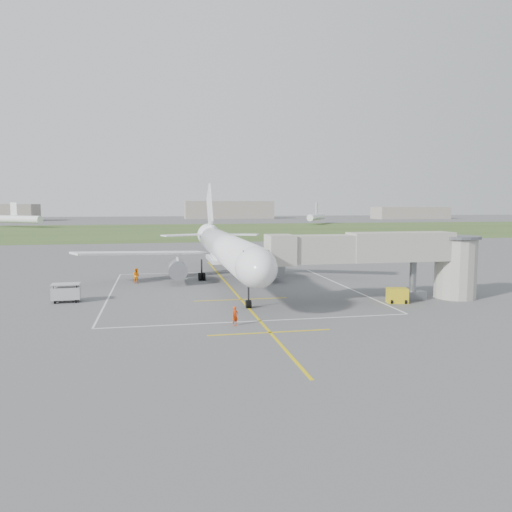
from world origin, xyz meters
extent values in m
plane|color=#525254|center=(0.00, 0.00, 0.00)|extent=(700.00, 700.00, 0.00)
cube|color=#3A4F22|center=(0.00, 130.00, 0.01)|extent=(700.00, 120.00, 0.02)
cube|color=gold|center=(0.00, -5.00, 0.01)|extent=(0.25, 60.00, 0.01)
cube|color=gold|center=(0.00, -24.00, 0.01)|extent=(10.00, 0.25, 0.01)
cube|color=gold|center=(0.00, -10.00, 0.01)|extent=(10.00, 0.25, 0.01)
cube|color=silver|center=(0.00, 12.00, 0.01)|extent=(28.00, 0.20, 0.01)
cube|color=silver|center=(0.00, -20.00, 0.01)|extent=(28.00, 0.20, 0.01)
cube|color=silver|center=(-14.00, -4.00, 0.01)|extent=(0.20, 32.00, 0.01)
cube|color=silver|center=(14.00, -4.00, 0.01)|extent=(0.20, 32.00, 0.01)
cylinder|color=white|center=(0.00, 0.00, 4.50)|extent=(3.80, 36.00, 3.80)
ellipsoid|color=white|center=(0.00, -18.00, 4.50)|extent=(3.80, 7.22, 3.80)
cube|color=black|center=(0.00, -18.90, 5.55)|extent=(2.40, 1.60, 0.99)
cone|color=white|center=(0.00, 20.50, 4.90)|extent=(3.80, 6.00, 3.80)
cube|color=white|center=(10.50, 6.00, 3.65)|extent=(17.93, 11.24, 1.23)
cube|color=white|center=(-10.50, 6.00, 3.65)|extent=(17.93, 11.24, 1.23)
cube|color=white|center=(0.00, 3.00, 2.95)|extent=(4.20, 8.00, 0.50)
cube|color=white|center=(0.00, 21.20, 9.20)|extent=(0.30, 7.89, 8.65)
cube|color=white|center=(0.00, 19.00, 6.20)|extent=(0.35, 5.00, 1.20)
cube|color=white|center=(4.20, 20.20, 5.10)|extent=(7.85, 5.03, 0.20)
cube|color=white|center=(-4.20, 20.20, 5.10)|extent=(7.85, 5.03, 0.20)
cylinder|color=slate|center=(6.20, 2.50, 1.90)|extent=(2.30, 4.20, 2.30)
cube|color=white|center=(6.20, 2.20, 2.70)|extent=(0.25, 2.40, 1.20)
cylinder|color=slate|center=(-6.20, 2.50, 1.90)|extent=(2.30, 4.20, 2.30)
cube|color=white|center=(-6.20, 2.20, 2.70)|extent=(0.25, 2.40, 1.20)
cylinder|color=black|center=(0.00, -14.50, 1.30)|extent=(0.18, 0.18, 2.60)
cylinder|color=black|center=(-0.11, -14.50, 0.40)|extent=(0.28, 0.80, 0.80)
cylinder|color=black|center=(0.11, -14.50, 0.40)|extent=(0.28, 0.80, 0.80)
cylinder|color=black|center=(2.90, 4.50, 1.40)|extent=(0.22, 0.22, 2.80)
cylinder|color=black|center=(2.62, 4.15, 0.48)|extent=(0.32, 0.96, 0.96)
cylinder|color=black|center=(3.18, 4.15, 0.48)|extent=(0.32, 0.96, 0.96)
cylinder|color=black|center=(2.62, 4.85, 0.48)|extent=(0.32, 0.96, 0.96)
cylinder|color=black|center=(3.18, 4.85, 0.48)|extent=(0.32, 0.96, 0.96)
cylinder|color=black|center=(-2.90, 4.50, 1.40)|extent=(0.22, 0.22, 2.80)
cylinder|color=black|center=(-3.18, 4.15, 0.48)|extent=(0.32, 0.96, 0.96)
cylinder|color=black|center=(-2.62, 4.15, 0.48)|extent=(0.32, 0.96, 0.96)
cylinder|color=black|center=(-3.18, 4.85, 0.48)|extent=(0.32, 0.96, 0.96)
cylinder|color=black|center=(-2.62, 4.85, 0.48)|extent=(0.32, 0.96, 0.96)
cube|color=#A7A497|center=(7.74, -13.50, 5.60)|extent=(11.09, 2.90, 2.80)
cube|color=#A7A497|center=(16.46, -13.50, 5.70)|extent=(11.09, 3.10, 3.00)
cube|color=#A7A497|center=(3.40, -13.50, 5.60)|extent=(2.60, 3.40, 3.00)
cylinder|color=slate|center=(18.00, -13.50, 2.10)|extent=(0.70, 0.70, 4.20)
cube|color=slate|center=(18.00, -13.50, 0.45)|extent=(2.60, 1.40, 0.90)
cylinder|color=#A7A497|center=(23.00, -13.50, 3.20)|extent=(4.40, 4.40, 6.40)
cylinder|color=slate|center=(23.00, -13.50, 6.60)|extent=(5.00, 5.00, 0.30)
cylinder|color=black|center=(17.00, -13.50, 0.35)|extent=(0.70, 0.30, 0.70)
cylinder|color=black|center=(19.00, -13.50, 0.35)|extent=(0.70, 0.30, 0.70)
cube|color=gold|center=(15.52, -14.92, 0.77)|extent=(2.28, 1.72, 1.54)
cylinder|color=black|center=(14.70, -15.33, 0.23)|extent=(0.29, 0.48, 0.45)
cylinder|color=black|center=(16.11, -15.62, 0.23)|extent=(0.29, 0.48, 0.45)
cube|color=#B1B1B1|center=(-18.05, -7.89, 0.96)|extent=(2.88, 1.80, 1.24)
cube|color=#B1B1B1|center=(-18.05, -7.89, 1.91)|extent=(2.88, 1.80, 0.09)
cylinder|color=black|center=(-19.15, -8.61, 1.18)|extent=(0.09, 0.09, 1.46)
cylinder|color=black|center=(-16.89, -8.51, 1.18)|extent=(0.09, 0.09, 1.46)
cylinder|color=black|center=(-19.20, -7.26, 1.18)|extent=(0.09, 0.09, 1.46)
cylinder|color=black|center=(-16.95, -7.16, 1.18)|extent=(0.09, 0.09, 1.46)
cylinder|color=black|center=(-19.04, -8.55, 0.23)|extent=(0.22, 0.46, 0.45)
cylinder|color=black|center=(-17.01, -8.46, 0.23)|extent=(0.22, 0.46, 0.45)
cylinder|color=black|center=(-19.09, -7.31, 0.23)|extent=(0.22, 0.46, 0.45)
cylinder|color=black|center=(-17.06, -7.22, 0.23)|extent=(0.22, 0.46, 0.45)
imported|color=red|center=(-2.38, -21.20, 0.81)|extent=(0.71, 0.64, 1.62)
imported|color=orange|center=(-11.41, 3.46, 0.98)|extent=(1.20, 1.15, 1.95)
cube|color=gray|center=(40.00, 280.00, 6.00)|extent=(60.00, 20.00, 12.00)
cube|color=gray|center=(160.00, 250.00, 4.00)|extent=(50.00, 18.00, 8.00)
cylinder|color=white|center=(-69.47, 171.52, 3.50)|extent=(27.37, 21.97, 3.20)
cube|color=white|center=(-69.47, 171.52, 8.00)|extent=(3.36, 2.67, 5.50)
cylinder|color=white|center=(70.37, 178.98, 3.50)|extent=(18.53, 29.43, 3.20)
cube|color=white|center=(70.37, 178.98, 8.00)|extent=(2.23, 3.63, 5.50)
camera|label=1|loc=(-8.65, -61.78, 10.19)|focal=35.00mm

